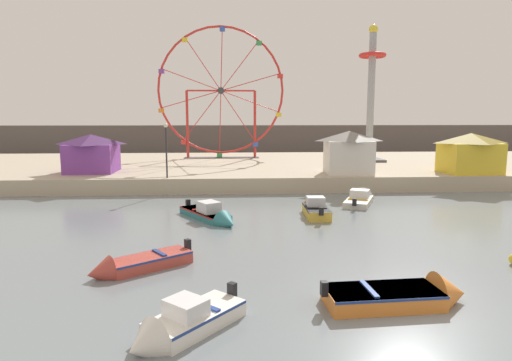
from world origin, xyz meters
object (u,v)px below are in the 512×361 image
(ferris_wheel_red_frame, at_px, (221,93))
(carnival_booth_yellow_awning, at_px, (470,152))
(motorboat_pale_grey, at_px, (361,198))
(motorboat_faded_red, at_px, (134,264))
(motorboat_mustard_yellow, at_px, (315,208))
(carnival_booth_purple_stall, at_px, (92,153))
(carnival_booth_white_ticket, at_px, (349,152))
(promenade_lamp_near, at_px, (166,142))
(motorboat_white_red_stripe, at_px, (179,325))
(motorboat_orange_hull, at_px, (408,295))
(motorboat_teal_painted, at_px, (212,215))
(drop_tower_steel_tower, at_px, (371,93))

(ferris_wheel_red_frame, bearing_deg, carnival_booth_yellow_awning, -34.45)
(motorboat_pale_grey, xyz_separation_m, carnival_booth_yellow_awning, (10.47, 5.48, 2.58))
(ferris_wheel_red_frame, distance_m, carnival_booth_yellow_awning, 25.00)
(motorboat_faded_red, relative_size, ferris_wheel_red_frame, 0.27)
(motorboat_mustard_yellow, bearing_deg, carnival_booth_purple_stall, 57.45)
(motorboat_mustard_yellow, xyz_separation_m, carnival_booth_white_ticket, (4.39, 8.98, 2.58))
(carnival_booth_purple_stall, xyz_separation_m, promenade_lamp_near, (6.54, -3.69, 1.02))
(motorboat_white_red_stripe, bearing_deg, carnival_booth_white_ticket, -163.64)
(promenade_lamp_near, bearing_deg, carnival_booth_purple_stall, 150.59)
(motorboat_orange_hull, bearing_deg, motorboat_teal_painted, 116.77)
(motorboat_pale_grey, bearing_deg, carnival_booth_yellow_awning, -37.58)
(motorboat_faded_red, bearing_deg, carnival_booth_white_ticket, -161.68)
(motorboat_teal_painted, relative_size, ferris_wheel_red_frame, 0.35)
(carnival_booth_purple_stall, relative_size, promenade_lamp_near, 1.04)
(motorboat_orange_hull, xyz_separation_m, drop_tower_steel_tower, (8.52, 30.72, 7.68))
(motorboat_white_red_stripe, bearing_deg, motorboat_mustard_yellow, -162.95)
(motorboat_orange_hull, relative_size, drop_tower_steel_tower, 0.35)
(motorboat_white_red_stripe, height_order, promenade_lamp_near, promenade_lamp_near)
(drop_tower_steel_tower, bearing_deg, motorboat_teal_painted, -127.39)
(motorboat_faded_red, height_order, carnival_booth_purple_stall, carnival_booth_purple_stall)
(motorboat_teal_painted, height_order, drop_tower_steel_tower, drop_tower_steel_tower)
(motorboat_white_red_stripe, xyz_separation_m, motorboat_teal_painted, (0.34, 12.68, -0.01))
(ferris_wheel_red_frame, relative_size, carnival_booth_purple_stall, 3.33)
(ferris_wheel_red_frame, xyz_separation_m, carnival_booth_white_ticket, (10.30, -13.68, -5.25))
(motorboat_pale_grey, xyz_separation_m, motorboat_faded_red, (-12.30, -12.36, -0.01))
(motorboat_mustard_yellow, relative_size, motorboat_faded_red, 1.03)
(motorboat_teal_painted, bearing_deg, motorboat_mustard_yellow, 69.72)
(motorboat_pale_grey, bearing_deg, drop_tower_steel_tower, 5.38)
(ferris_wheel_red_frame, relative_size, promenade_lamp_near, 3.46)
(drop_tower_steel_tower, bearing_deg, ferris_wheel_red_frame, 163.82)
(motorboat_mustard_yellow, xyz_separation_m, motorboat_faded_red, (-8.55, -8.99, -0.10))
(motorboat_white_red_stripe, relative_size, promenade_lamp_near, 0.87)
(motorboat_orange_hull, xyz_separation_m, motorboat_teal_painted, (-6.46, 11.12, 0.02))
(motorboat_faded_red, bearing_deg, motorboat_white_red_stripe, 78.40)
(motorboat_mustard_yellow, bearing_deg, promenade_lamp_near, 54.30)
(motorboat_mustard_yellow, bearing_deg, motorboat_teal_painted, 104.04)
(ferris_wheel_red_frame, distance_m, promenade_lamp_near, 16.26)
(motorboat_pale_grey, distance_m, carnival_booth_purple_stall, 21.55)
(motorboat_faded_red, bearing_deg, carnival_booth_purple_stall, -105.15)
(motorboat_mustard_yellow, relative_size, carnival_booth_purple_stall, 0.94)
(motorboat_pale_grey, distance_m, motorboat_mustard_yellow, 5.05)
(motorboat_orange_hull, height_order, carnival_booth_purple_stall, carnival_booth_purple_stall)
(motorboat_pale_grey, relative_size, motorboat_teal_painted, 0.93)
(motorboat_pale_grey, relative_size, carnival_booth_yellow_awning, 0.97)
(carnival_booth_white_ticket, bearing_deg, motorboat_pale_grey, -94.60)
(carnival_booth_white_ticket, bearing_deg, motorboat_white_red_stripe, -113.12)
(motorboat_faded_red, bearing_deg, promenade_lamp_near, -122.11)
(motorboat_mustard_yellow, bearing_deg, motorboat_faded_red, 138.44)
(motorboat_white_red_stripe, bearing_deg, promenade_lamp_near, -129.77)
(drop_tower_steel_tower, bearing_deg, motorboat_pale_grey, -109.41)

